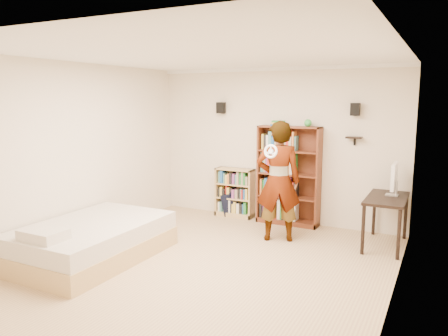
{
  "coord_description": "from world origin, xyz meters",
  "views": [
    {
      "loc": [
        2.67,
        -4.75,
        2.17
      ],
      "look_at": [
        -0.07,
        0.6,
        1.21
      ],
      "focal_mm": 35.0,
      "sensor_mm": 36.0,
      "label": 1
    }
  ],
  "objects_px": {
    "tall_bookshelf": "(289,176)",
    "daybed": "(92,236)",
    "computer_desk": "(385,222)",
    "person": "(278,181)",
    "low_bookshelf": "(235,193)"
  },
  "relations": [
    {
      "from": "person",
      "to": "low_bookshelf",
      "type": "bearing_deg",
      "value": -61.2
    },
    {
      "from": "computer_desk",
      "to": "person",
      "type": "height_order",
      "value": "person"
    },
    {
      "from": "tall_bookshelf",
      "to": "daybed",
      "type": "xyz_separation_m",
      "value": [
        -1.83,
        -2.81,
        -0.54
      ]
    },
    {
      "from": "tall_bookshelf",
      "to": "low_bookshelf",
      "type": "height_order",
      "value": "tall_bookshelf"
    },
    {
      "from": "tall_bookshelf",
      "to": "computer_desk",
      "type": "relative_size",
      "value": 1.56
    },
    {
      "from": "daybed",
      "to": "computer_desk",
      "type": "bearing_deg",
      "value": 33.84
    },
    {
      "from": "computer_desk",
      "to": "person",
      "type": "xyz_separation_m",
      "value": [
        -1.52,
        -0.45,
        0.55
      ]
    },
    {
      "from": "low_bookshelf",
      "to": "person",
      "type": "height_order",
      "value": "person"
    },
    {
      "from": "tall_bookshelf",
      "to": "low_bookshelf",
      "type": "distance_m",
      "value": 1.11
    },
    {
      "from": "computer_desk",
      "to": "daybed",
      "type": "relative_size",
      "value": 0.52
    },
    {
      "from": "daybed",
      "to": "tall_bookshelf",
      "type": "bearing_deg",
      "value": 56.85
    },
    {
      "from": "tall_bookshelf",
      "to": "person",
      "type": "height_order",
      "value": "person"
    },
    {
      "from": "computer_desk",
      "to": "low_bookshelf",
      "type": "bearing_deg",
      "value": 169.79
    },
    {
      "from": "low_bookshelf",
      "to": "daybed",
      "type": "relative_size",
      "value": 0.42
    },
    {
      "from": "tall_bookshelf",
      "to": "daybed",
      "type": "distance_m",
      "value": 3.4
    }
  ]
}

